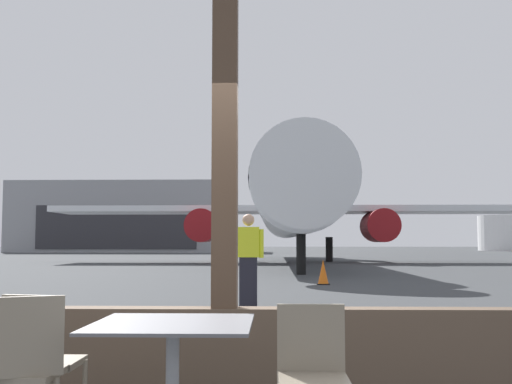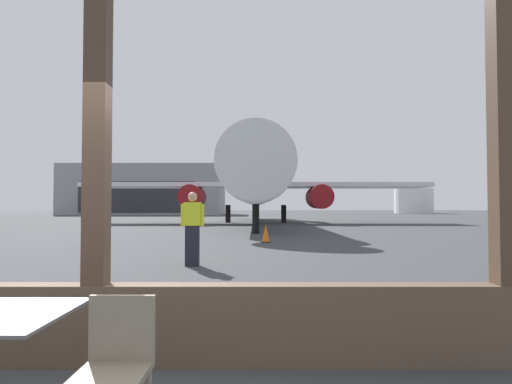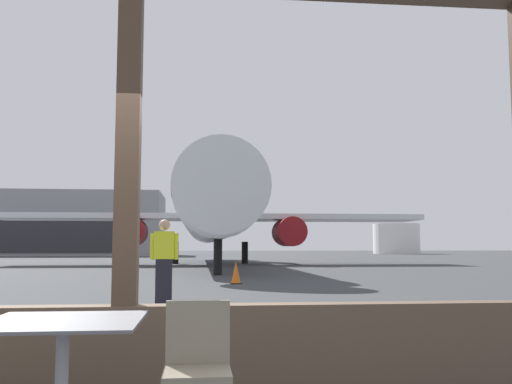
% 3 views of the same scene
% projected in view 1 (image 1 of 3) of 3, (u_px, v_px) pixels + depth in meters
% --- Properties ---
extents(ground_plane, '(220.00, 220.00, 0.00)m').
position_uv_depth(ground_plane, '(268.00, 259.00, 44.83)').
color(ground_plane, '#383A3D').
extents(window_frame, '(7.51, 0.24, 3.73)m').
position_uv_depth(window_frame, '(225.00, 235.00, 5.07)').
color(window_frame, brown).
rests_on(window_frame, ground).
extents(dining_table, '(0.95, 0.95, 0.75)m').
position_uv_depth(dining_table, '(173.00, 366.00, 3.78)').
color(dining_table, slate).
rests_on(dining_table, ground).
extents(cafe_chair_window_left, '(0.50, 0.50, 0.93)m').
position_uv_depth(cafe_chair_window_left, '(25.00, 362.00, 3.54)').
color(cafe_chair_window_left, gray).
rests_on(cafe_chair_window_left, ground).
extents(cafe_chair_window_right, '(0.40, 0.40, 0.86)m').
position_uv_depth(cafe_chair_window_right, '(312.00, 366.00, 3.65)').
color(cafe_chair_window_right, gray).
rests_on(cafe_chair_window_right, ground).
extents(cafe_chair_aisle_left, '(0.46, 0.46, 0.91)m').
position_uv_depth(cafe_chair_aisle_left, '(40.00, 353.00, 3.92)').
color(cafe_chair_aisle_left, gray).
rests_on(cafe_chair_aisle_left, ground).
extents(airplane, '(28.35, 33.03, 10.39)m').
position_uv_depth(airplane, '(291.00, 204.00, 36.76)').
color(airplane, silver).
rests_on(airplane, ground).
extents(ground_crew_worker, '(0.56, 0.22, 1.74)m').
position_uv_depth(ground_crew_worker, '(248.00, 260.00, 11.54)').
color(ground_crew_worker, black).
rests_on(ground_crew_worker, ground).
extents(traffic_cone, '(0.36, 0.36, 0.72)m').
position_uv_depth(traffic_cone, '(323.00, 273.00, 18.23)').
color(traffic_cone, orange).
rests_on(traffic_cone, ground).
extents(distant_hangar, '(25.86, 13.33, 8.18)m').
position_uv_depth(distant_hangar, '(130.00, 218.00, 77.41)').
color(distant_hangar, gray).
rests_on(distant_hangar, ground).
extents(fuel_storage_tank, '(7.44, 7.44, 4.84)m').
position_uv_depth(fuel_storage_tank, '(506.00, 233.00, 87.56)').
color(fuel_storage_tank, white).
rests_on(fuel_storage_tank, ground).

